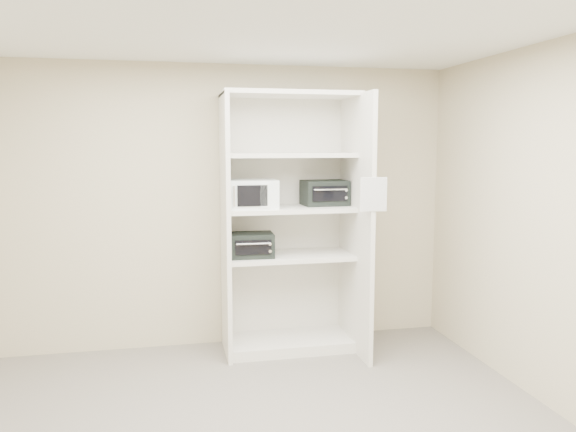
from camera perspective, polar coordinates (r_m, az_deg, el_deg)
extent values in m
cube|color=white|center=(3.51, -4.15, 19.68)|extent=(4.50, 4.00, 0.01)
cube|color=beige|center=(5.44, -6.94, 0.93)|extent=(4.50, 0.02, 2.70)
cube|color=beige|center=(1.59, 6.71, -14.79)|extent=(4.50, 0.02, 2.70)
cube|color=beige|center=(4.39, 26.51, -1.29)|extent=(0.02, 4.00, 2.70)
cube|color=silver|center=(5.15, -6.37, -1.11)|extent=(0.04, 0.60, 2.40)
cube|color=silver|center=(5.26, 6.92, -0.94)|extent=(0.04, 0.90, 2.40)
cube|color=silver|center=(5.54, -0.50, -0.48)|extent=(1.24, 0.02, 2.40)
cube|color=silver|center=(5.54, 0.12, -12.74)|extent=(1.16, 0.56, 0.10)
cube|color=silver|center=(5.31, 0.13, -4.09)|extent=(1.16, 0.56, 0.04)
cube|color=silver|center=(5.24, 0.13, 0.74)|extent=(1.16, 0.56, 0.04)
cube|color=silver|center=(5.21, 0.13, 6.21)|extent=(1.16, 0.56, 0.04)
cube|color=silver|center=(5.23, 0.13, 12.25)|extent=(1.24, 0.60, 0.04)
cube|color=white|center=(5.11, -3.58, 2.24)|extent=(0.44, 0.34, 0.26)
cube|color=black|center=(5.37, 3.73, 2.37)|extent=(0.43, 0.33, 0.24)
cube|color=black|center=(5.17, -3.74, -2.96)|extent=(0.40, 0.31, 0.22)
cube|color=white|center=(4.79, 8.69, 2.19)|extent=(0.22, 0.03, 0.28)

